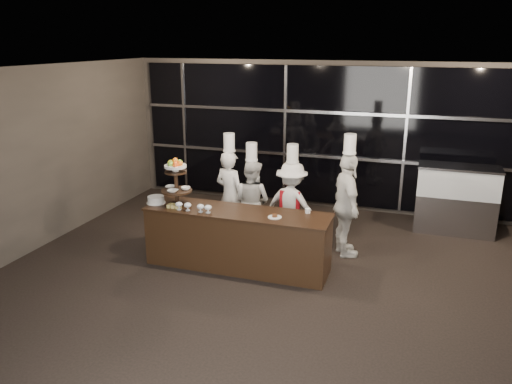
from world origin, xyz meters
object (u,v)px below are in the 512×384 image
(chef_a, at_px, (230,194))
(chef_d, at_px, (347,204))
(layer_cake, at_px, (156,200))
(chef_b, at_px, (252,200))
(buffet_counter, at_px, (237,239))
(chef_c, at_px, (291,204))
(display_case, at_px, (456,196))
(display_stand, at_px, (176,178))

(chef_a, xyz_separation_m, chef_d, (2.01, -0.02, 0.04))
(layer_cake, relative_size, chef_d, 0.15)
(chef_b, height_order, chef_d, chef_d)
(buffet_counter, height_order, chef_c, chef_c)
(chef_c, distance_m, chef_d, 0.93)
(buffet_counter, bearing_deg, display_case, 39.49)
(display_case, bearing_deg, chef_d, -136.18)
(chef_a, bearing_deg, display_case, 23.66)
(chef_b, xyz_separation_m, chef_d, (1.63, -0.08, 0.13))
(display_stand, height_order, chef_a, chef_a)
(buffet_counter, height_order, chef_d, chef_d)
(display_stand, height_order, chef_c, chef_c)
(buffet_counter, distance_m, chef_c, 1.24)
(buffet_counter, distance_m, layer_cake, 1.44)
(chef_a, bearing_deg, display_stand, -115.49)
(layer_cake, xyz_separation_m, display_case, (4.57, 2.71, -0.29))
(display_stand, height_order, chef_b, chef_b)
(display_case, xyz_separation_m, chef_a, (-3.74, -1.64, 0.14))
(buffet_counter, height_order, display_stand, display_stand)
(buffet_counter, relative_size, display_stand, 3.81)
(buffet_counter, xyz_separation_m, chef_c, (0.57, 1.07, 0.28))
(buffet_counter, bearing_deg, chef_b, 97.29)
(buffet_counter, xyz_separation_m, chef_b, (-0.14, 1.07, 0.28))
(display_stand, bearing_deg, layer_cake, -171.73)
(chef_a, relative_size, chef_b, 1.08)
(layer_cake, bearing_deg, chef_d, 20.24)
(chef_c, xyz_separation_m, chef_d, (0.92, -0.07, 0.12))
(chef_b, height_order, chef_c, chef_c)
(chef_c, bearing_deg, display_case, 30.89)
(layer_cake, height_order, chef_c, chef_c)
(buffet_counter, distance_m, display_stand, 1.33)
(display_case, height_order, chef_a, chef_a)
(buffet_counter, height_order, chef_b, chef_b)
(display_stand, bearing_deg, chef_a, 64.51)
(buffet_counter, relative_size, chef_b, 1.62)
(display_stand, height_order, chef_d, chef_d)
(chef_c, bearing_deg, chef_b, 179.58)
(display_case, relative_size, chef_b, 0.80)
(layer_cake, bearing_deg, chef_c, 30.33)
(layer_cake, xyz_separation_m, chef_c, (1.91, 1.12, -0.22))
(display_case, bearing_deg, display_stand, -147.83)
(display_case, xyz_separation_m, chef_c, (-2.66, -1.59, 0.06))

